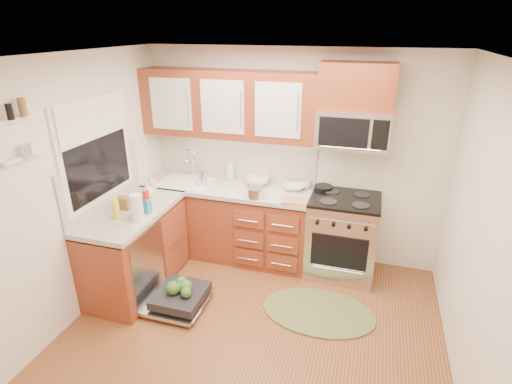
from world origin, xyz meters
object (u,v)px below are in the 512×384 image
(paper_towel_roll, at_px, (137,207))
(bowl_a, at_px, (294,187))
(rug, at_px, (318,312))
(bowl_b, at_px, (257,181))
(range, at_px, (342,236))
(microwave, at_px, (353,129))
(sink, at_px, (186,191))
(upper_cabinets, at_px, (228,104))
(cup, at_px, (306,184))
(stock_pot, at_px, (255,192))
(skillet, at_px, (323,188))
(dishwasher, at_px, (177,298))
(cutting_board, at_px, (296,201))

(paper_towel_roll, xyz_separation_m, bowl_a, (1.32, 1.21, -0.10))
(rug, relative_size, bowl_b, 3.92)
(range, distance_m, microwave, 1.23)
(sink, bearing_deg, upper_cabinets, 16.45)
(cup, bearing_deg, rug, -70.89)
(stock_pot, bearing_deg, skillet, 29.56)
(sink, height_order, stock_pot, stock_pot)
(rug, bearing_deg, upper_cabinets, 143.27)
(microwave, xyz_separation_m, bowl_b, (-1.06, 0.05, -0.73))
(upper_cabinets, xyz_separation_m, dishwasher, (-0.13, -1.27, -1.77))
(sink, xyz_separation_m, bowl_b, (0.87, 0.18, 0.17))
(bowl_a, bearing_deg, bowl_b, 175.75)
(microwave, distance_m, cutting_board, 0.98)
(stock_pot, height_order, cutting_board, stock_pot)
(upper_cabinets, bearing_deg, dishwasher, -96.04)
(bowl_b, bearing_deg, cup, 4.89)
(sink, bearing_deg, bowl_b, 11.76)
(upper_cabinets, relative_size, bowl_a, 8.57)
(skillet, bearing_deg, bowl_b, -178.56)
(paper_towel_roll, bearing_deg, cup, 41.65)
(upper_cabinets, distance_m, cutting_board, 1.34)
(paper_towel_roll, distance_m, bowl_a, 1.79)
(rug, bearing_deg, microwave, 82.52)
(upper_cabinets, distance_m, skillet, 1.45)
(bowl_b, bearing_deg, sink, -168.24)
(bowl_a, bearing_deg, skillet, 9.03)
(cutting_board, xyz_separation_m, paper_towel_roll, (-1.41, -0.86, 0.12))
(sink, height_order, skillet, skillet)
(dishwasher, xyz_separation_m, skillet, (1.27, 1.32, 0.87))
(upper_cabinets, xyz_separation_m, skillet, (1.13, 0.05, -0.91))
(paper_towel_roll, bearing_deg, stock_pot, 42.01)
(upper_cabinets, height_order, dishwasher, upper_cabinets)
(skillet, bearing_deg, rug, -81.61)
(dishwasher, relative_size, paper_towel_roll, 2.62)
(paper_towel_roll, height_order, cup, paper_towel_roll)
(skillet, bearing_deg, paper_towel_roll, -142.80)
(sink, bearing_deg, microwave, 3.85)
(stock_pot, xyz_separation_m, paper_towel_roll, (-0.95, -0.86, 0.07))
(microwave, distance_m, sink, 2.13)
(rug, height_order, cup, cup)
(dishwasher, height_order, bowl_b, bowl_b)
(range, height_order, skillet, skillet)
(range, bearing_deg, bowl_b, 170.93)
(bowl_b, bearing_deg, dishwasher, -110.07)
(upper_cabinets, relative_size, microwave, 2.70)
(microwave, relative_size, stock_pot, 3.90)
(stock_pot, distance_m, cup, 0.66)
(dishwasher, height_order, paper_towel_roll, paper_towel_roll)
(bowl_a, bearing_deg, dishwasher, -126.32)
(rug, bearing_deg, bowl_a, 117.18)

